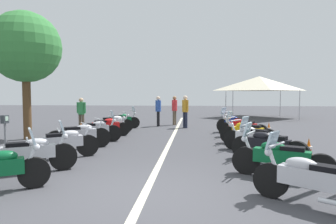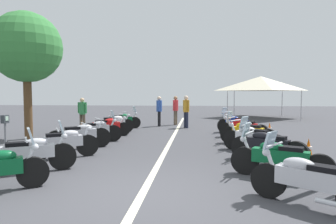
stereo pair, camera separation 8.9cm
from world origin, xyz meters
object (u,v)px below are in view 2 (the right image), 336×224
motorcycle_left_row_1 (30,153)px  motorcycle_right_row_3 (252,138)px  motorcycle_right_row_5 (243,128)px  bystander_0 (159,109)px  motorcycle_left_row_4 (96,130)px  event_tent (261,83)px  motorcycle_left_row_3 (80,135)px  motorcycle_right_row_2 (267,145)px  motorcycle_right_row_4 (247,132)px  bystander_1 (176,108)px  traffic_cone_2 (82,128)px  bystander_3 (186,109)px  motorcycle_left_row_2 (64,143)px  motorcycle_left_row_5 (107,126)px  traffic_cone_1 (308,149)px  traffic_cone_0 (269,130)px  motorcycle_left_row_6 (114,123)px  motorcycle_right_row_1 (279,158)px  motorcycle_right_row_6 (236,124)px  parking_meter (5,130)px  motorcycle_right_row_0 (308,180)px  bystander_2 (82,111)px  roadside_tree_0 (26,48)px  motorcycle_left_row_7 (122,120)px

motorcycle_left_row_1 → motorcycle_right_row_3: size_ratio=1.12×
motorcycle_right_row_5 → bystander_0: (4.24, 4.03, 0.55)m
motorcycle_left_row_4 → event_tent: 15.36m
motorcycle_left_row_3 → motorcycle_right_row_2: motorcycle_right_row_2 is taller
motorcycle_right_row_4 → motorcycle_right_row_5: 1.57m
motorcycle_left_row_3 → bystander_1: 8.35m
motorcycle_right_row_2 → traffic_cone_2: 8.72m
motorcycle_left_row_3 → bystander_3: bearing=28.4°
motorcycle_left_row_2 → motorcycle_left_row_5: (4.28, 0.07, -0.01)m
motorcycle_left_row_5 → motorcycle_right_row_3: motorcycle_right_row_3 is taller
motorcycle_left_row_5 → traffic_cone_1: bearing=-56.7°
traffic_cone_0 → event_tent: 10.53m
motorcycle_left_row_3 → motorcycle_left_row_4: bearing=52.6°
traffic_cone_2 → motorcycle_right_row_5: bearing=-95.5°
motorcycle_left_row_6 → motorcycle_right_row_1: motorcycle_right_row_1 is taller
event_tent → motorcycle_left_row_5: bearing=141.3°
motorcycle_right_row_6 → parking_meter: size_ratio=1.35×
motorcycle_left_row_5 → bystander_0: size_ratio=1.12×
motorcycle_right_row_3 → traffic_cone_2: motorcycle_right_row_3 is taller
motorcycle_right_row_6 → traffic_cone_2: (-0.78, 7.11, -0.18)m
traffic_cone_1 → motorcycle_left_row_6: bearing=54.0°
motorcycle_right_row_0 → parking_meter: size_ratio=1.31×
bystander_0 → motorcycle_left_row_2: bearing=-98.5°
traffic_cone_2 → motorcycle_left_row_6: bearing=-63.5°
motorcycle_right_row_2 → bystander_0: bearing=-30.3°
motorcycle_right_row_4 → motorcycle_left_row_6: bearing=2.0°
motorcycle_right_row_0 → motorcycle_right_row_4: 5.85m
bystander_2 → bystander_0: bearing=135.9°
motorcycle_left_row_2 → motorcycle_right_row_5: 7.14m
motorcycle_left_row_2 → roadside_tree_0: roadside_tree_0 is taller
motorcycle_left_row_6 → motorcycle_right_row_1: size_ratio=0.88×
motorcycle_right_row_2 → traffic_cone_0: size_ratio=2.97×
event_tent → bystander_2: bearing=129.9°
motorcycle_left_row_6 → motorcycle_left_row_1: bearing=-120.3°
traffic_cone_2 → bystander_2: bearing=21.0°
motorcycle_left_row_6 → bystander_1: bearing=23.4°
motorcycle_left_row_4 → bystander_2: bearing=92.1°
motorcycle_right_row_0 → traffic_cone_1: 3.88m
motorcycle_left_row_5 → bystander_2: bearing=104.7°
motorcycle_right_row_1 → bystander_3: bystander_3 is taller
motorcycle_left_row_2 → bystander_0: (8.54, -1.67, 0.55)m
bystander_2 → bystander_3: bearing=121.0°
motorcycle_right_row_0 → motorcycle_right_row_6: 8.90m
traffic_cone_0 → bystander_2: 9.06m
motorcycle_right_row_1 → motorcycle_right_row_3: 2.91m
motorcycle_right_row_0 → traffic_cone_1: motorcycle_right_row_0 is taller
motorcycle_left_row_7 → bystander_1: (2.18, -2.70, 0.55)m
roadside_tree_0 → bystander_2: bearing=-20.3°
motorcycle_left_row_7 → motorcycle_right_row_1: motorcycle_right_row_1 is taller
motorcycle_left_row_2 → motorcycle_right_row_1: bearing=-50.6°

